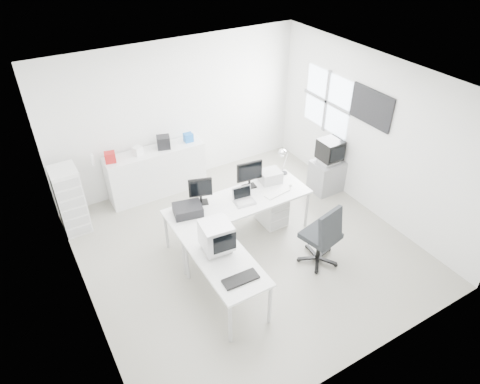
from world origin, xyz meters
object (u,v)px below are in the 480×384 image
drawer_pedestal (272,208)px  lcd_monitor_small (201,191)px  sideboard (157,172)px  laptop (245,197)px  office_chair (321,233)px  crt_tv (330,152)px  laser_printer (270,176)px  main_desk (239,219)px  side_desk (226,280)px  filing_cabinet (70,200)px  tv_cabinet (327,176)px  inkjet_printer (188,210)px  lcd_monitor_large (249,175)px  crt_monitor (216,238)px

drawer_pedestal → lcd_monitor_small: lcd_monitor_small is taller
drawer_pedestal → sideboard: bearing=126.3°
drawer_pedestal → laptop: size_ratio=1.58×
office_chair → crt_tv: 2.06m
lcd_monitor_small → crt_tv: bearing=20.0°
laser_printer → sideboard: (-1.43, 1.71, -0.39)m
office_chair → main_desk: bearing=111.9°
office_chair → sideboard: (-1.47, 3.07, -0.10)m
side_desk → laser_printer: laser_printer is taller
filing_cabinet → drawer_pedestal: bearing=-27.3°
sideboard → filing_cabinet: (-1.64, -0.32, 0.14)m
side_desk → laser_printer: size_ratio=3.96×
lcd_monitor_small → laptop: 0.70m
main_desk → tv_cabinet: (2.18, 0.35, -0.06)m
tv_cabinet → main_desk: bearing=-170.9°
tv_cabinet → filing_cabinet: (-4.50, 1.26, 0.29)m
office_chair → lcd_monitor_small: bearing=121.2°
sideboard → laptop: bearing=-70.2°
lcd_monitor_small → laser_printer: (1.30, -0.03, -0.13)m
drawer_pedestal → tv_cabinet: bearing=11.5°
laser_printer → office_chair: bearing=-80.3°
drawer_pedestal → crt_tv: 1.61m
drawer_pedestal → laser_printer: 0.58m
inkjet_printer → lcd_monitor_small: 0.37m
drawer_pedestal → sideboard: (-1.38, 1.88, 0.16)m
sideboard → filing_cabinet: 1.68m
side_desk → laptop: (0.90, 1.00, 0.50)m
main_desk → drawer_pedestal: size_ratio=4.00×
main_desk → sideboard: 2.05m
side_desk → tv_cabinet: bearing=25.6°
main_desk → lcd_monitor_large: (0.35, 0.25, 0.61)m
crt_monitor → office_chair: bearing=-4.3°
inkjet_printer → drawer_pedestal: bearing=10.0°
inkjet_printer → office_chair: (1.63, -1.24, -0.26)m
laptop → tv_cabinet: (2.13, 0.45, -0.56)m
lcd_monitor_large → crt_monitor: lcd_monitor_large is taller
tv_cabinet → sideboard: 3.27m
lcd_monitor_small → tv_cabinet: size_ratio=0.74×
sideboard → crt_tv: bearing=-28.9°
tv_cabinet → inkjet_printer: bearing=-175.3°
lcd_monitor_large → laser_printer: bearing=2.8°
office_chair → tv_cabinet: 2.05m
lcd_monitor_large → laptop: 0.47m
sideboard → inkjet_printer: bearing=-95.2°
main_desk → tv_cabinet: 2.21m
drawer_pedestal → tv_cabinet: size_ratio=0.95×
crt_tv → drawer_pedestal: bearing=-168.5°
drawer_pedestal → sideboard: size_ratio=0.32×
side_desk → laptop: 1.43m
office_chair → side_desk: bearing=166.0°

